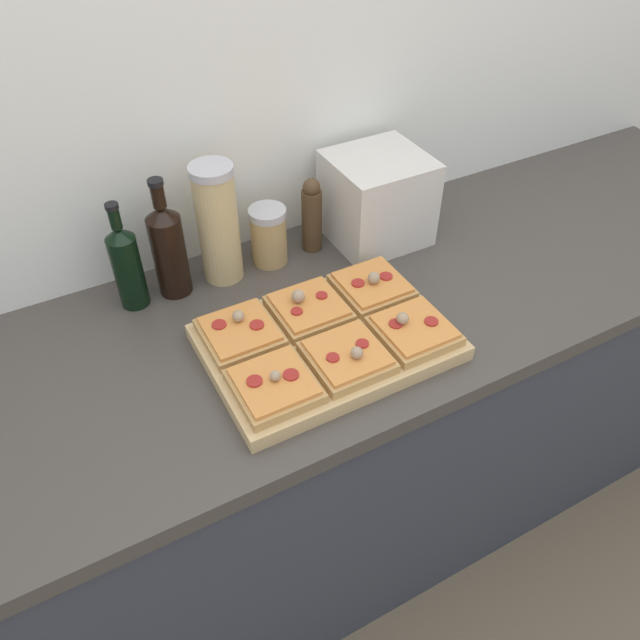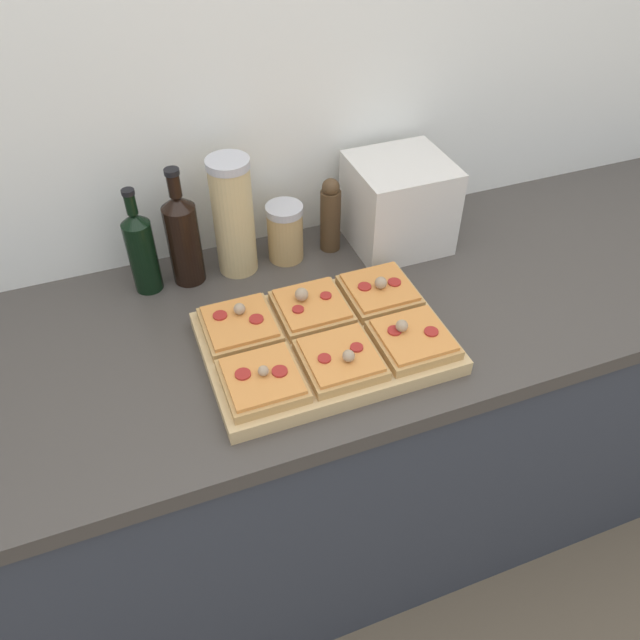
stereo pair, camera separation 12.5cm
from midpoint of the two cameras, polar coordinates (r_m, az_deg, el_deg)
name	(u,v)px [view 2 (the right image)]	position (r m, az deg, el deg)	size (l,w,h in m)	color
ground_plane	(373,624)	(1.95, 6.94, -25.98)	(12.00, 12.00, 0.00)	brown
wall_back	(279,92)	(1.45, -1.13, 20.05)	(6.00, 0.06, 2.50)	silver
kitchen_counter	(334,438)	(1.69, 3.40, -10.79)	(2.63, 0.67, 0.90)	#333842
cutting_board	(325,343)	(1.26, 3.33, -2.23)	(0.48, 0.33, 0.03)	tan
pizza_slice_back_left	(240,325)	(1.25, -4.55, -0.57)	(0.14, 0.15, 0.05)	tan
pizza_slice_back_center	(311,307)	(1.29, 1.97, 1.08)	(0.14, 0.15, 0.06)	tan
pizza_slice_back_right	(379,290)	(1.34, 8.12, 2.57)	(0.14, 0.15, 0.05)	tan
pizza_slice_front_left	(262,380)	(1.14, -2.18, -5.63)	(0.14, 0.15, 0.05)	tan
pizza_slice_front_center	(340,359)	(1.19, 4.91, -3.68)	(0.14, 0.15, 0.05)	tan
pizza_slice_front_right	(413,338)	(1.24, 11.35, -1.79)	(0.14, 0.15, 0.05)	tan
olive_oil_bottle	(141,250)	(1.39, -13.56, 6.13)	(0.06, 0.06, 0.25)	black
wine_bottle	(183,237)	(1.39, -9.90, 7.38)	(0.07, 0.07, 0.28)	black
grain_jar_tall	(233,217)	(1.40, -5.37, 9.28)	(0.09, 0.09, 0.28)	tan
grain_jar_short	(285,232)	(1.46, -0.75, 7.93)	(0.09, 0.09, 0.14)	tan
pepper_mill	(330,215)	(1.49, 3.40, 9.45)	(0.05, 0.05, 0.19)	#47331E
toaster_oven	(399,203)	(1.52, 9.58, 10.39)	(0.25, 0.21, 0.21)	beige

